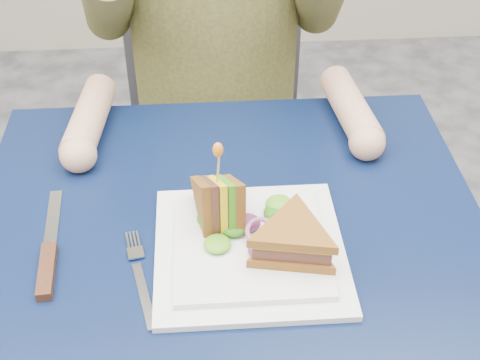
{
  "coord_description": "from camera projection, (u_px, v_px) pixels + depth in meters",
  "views": [
    {
      "loc": [
        -0.03,
        -0.67,
        1.39
      ],
      "look_at": [
        0.01,
        0.03,
        0.82
      ],
      "focal_mm": 50.0,
      "sensor_mm": 36.0,
      "label": 1
    }
  ],
  "objects": [
    {
      "name": "table",
      "position": [
        232.0,
        284.0,
        0.99
      ],
      "size": [
        0.75,
        0.75,
        0.73
      ],
      "color": "black",
      "rests_on": "ground"
    },
    {
      "name": "chair",
      "position": [
        215.0,
        100.0,
        1.58
      ],
      "size": [
        0.42,
        0.4,
        0.93
      ],
      "color": "#47474C",
      "rests_on": "ground"
    },
    {
      "name": "plate",
      "position": [
        250.0,
        248.0,
        0.92
      ],
      "size": [
        0.26,
        0.26,
        0.02
      ],
      "color": "white",
      "rests_on": "table"
    },
    {
      "name": "sandwich_flat",
      "position": [
        293.0,
        240.0,
        0.88
      ],
      "size": [
        0.16,
        0.16,
        0.05
      ],
      "color": "brown",
      "rests_on": "plate"
    },
    {
      "name": "sandwich_upright",
      "position": [
        219.0,
        203.0,
        0.92
      ],
      "size": [
        0.08,
        0.13,
        0.13
      ],
      "color": "brown",
      "rests_on": "plate"
    },
    {
      "name": "fork",
      "position": [
        141.0,
        280.0,
        0.88
      ],
      "size": [
        0.05,
        0.18,
        0.01
      ],
      "color": "silver",
      "rests_on": "table"
    },
    {
      "name": "knife",
      "position": [
        48.0,
        261.0,
        0.9
      ],
      "size": [
        0.04,
        0.22,
        0.02
      ],
      "color": "silver",
      "rests_on": "table"
    },
    {
      "name": "toothpick",
      "position": [
        218.0,
        167.0,
        0.88
      ],
      "size": [
        0.01,
        0.01,
        0.06
      ],
      "primitive_type": "cylinder",
      "rotation": [
        0.14,
        0.07,
        0.0
      ],
      "color": "tan",
      "rests_on": "sandwich_upright"
    },
    {
      "name": "toothpick_frill",
      "position": [
        218.0,
        150.0,
        0.87
      ],
      "size": [
        0.01,
        0.01,
        0.02
      ],
      "primitive_type": "ellipsoid",
      "color": "orange",
      "rests_on": "sandwich_upright"
    },
    {
      "name": "lettuce_spill",
      "position": [
        253.0,
        232.0,
        0.91
      ],
      "size": [
        0.15,
        0.13,
        0.02
      ],
      "primitive_type": null,
      "color": "#337A14",
      "rests_on": "plate"
    },
    {
      "name": "onion_ring",
      "position": [
        261.0,
        231.0,
        0.91
      ],
      "size": [
        0.04,
        0.04,
        0.02
      ],
      "primitive_type": "torus",
      "rotation": [
        0.44,
        0.0,
        0.0
      ],
      "color": "#9E4C7A",
      "rests_on": "plate"
    }
  ]
}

